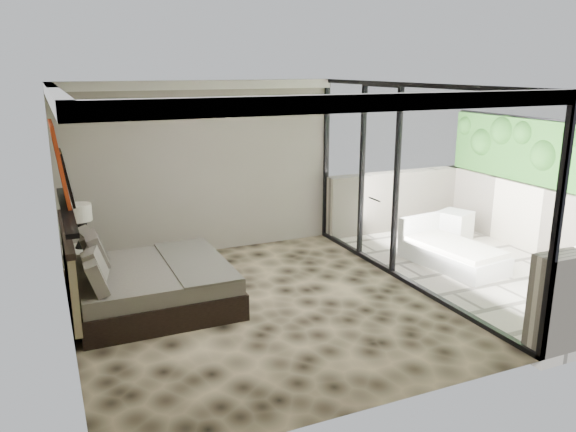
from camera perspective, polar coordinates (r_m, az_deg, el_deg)
name	(u,v)px	position (r m, az deg, el deg)	size (l,w,h in m)	color
floor	(259,307)	(7.36, -3.01, -9.19)	(5.00, 5.00, 0.00)	black
ceiling	(255,86)	(6.72, -3.34, 13.08)	(4.50, 5.00, 0.02)	silver
back_wall	(203,169)	(9.23, -8.67, 4.75)	(4.50, 0.02, 2.80)	gray
left_wall	(62,221)	(6.49, -21.99, -0.49)	(0.02, 5.00, 2.80)	gray
glass_wall	(409,186)	(7.96, 12.18, 2.97)	(0.08, 5.00, 2.80)	white
terrace_slab	(484,270)	(9.29, 19.25, -5.21)	(3.00, 5.00, 0.12)	beige
parapet_far	(552,223)	(10.06, 25.20, -0.64)	(0.30, 5.00, 1.10)	#BCAE98
foliage_hedge	(560,156)	(9.85, 25.91, 5.54)	(0.36, 4.60, 1.10)	#306920
picture_ledge	(66,210)	(6.56, -21.59, 0.62)	(0.12, 2.20, 0.05)	black
bed	(146,283)	(7.45, -14.27, -6.63)	(2.00, 1.93, 1.10)	black
nightstand	(85,264)	(8.54, -19.96, -4.60)	(0.56, 0.56, 0.56)	black
table_lamp	(80,220)	(8.39, -20.40, -0.38)	(0.35, 0.35, 0.63)	black
abstract_canvas	(59,163)	(6.73, -22.22, 5.03)	(0.04, 0.90, 0.90)	red
framed_print	(67,178)	(6.63, -21.57, 3.63)	(0.03, 0.50, 0.60)	black
ottoman	(454,225)	(10.46, 16.54, -0.93)	(0.51, 0.51, 0.51)	silver
lounger	(450,253)	(9.12, 16.14, -3.59)	(1.01, 1.72, 0.64)	white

